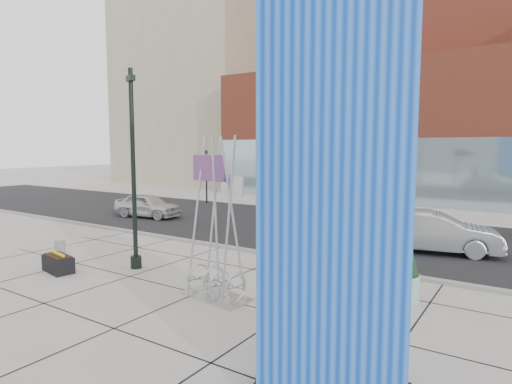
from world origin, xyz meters
The scene contains 18 objects.
ground centered at (0.00, 0.00, 0.00)m, with size 160.00×160.00×0.00m, color #9E9991.
street_asphalt centered at (0.00, 10.00, 0.01)m, with size 80.00×12.00×0.02m, color black.
curb_edge centered at (0.00, 4.00, 0.06)m, with size 80.00×0.30×0.12m, color gray.
tower_podium centered at (1.00, 27.00, 5.50)m, with size 34.00×10.00×11.00m, color #B04A33.
tower_glass_front centered at (1.00, 22.20, 2.50)m, with size 34.00×0.60×5.00m, color #8CA5B2.
building_beige_left centered at (-26.00, 34.00, 17.00)m, with size 18.00×20.00×34.00m, color gray.
blue_pylon centered at (6.55, -3.84, 4.22)m, with size 2.83×1.79×8.74m.
lamp_post centered at (-2.61, -0.18, 2.89)m, with size 0.48×0.39×7.06m.
public_art_sculpture centered at (1.73, -0.95, 1.23)m, with size 2.20×1.34×4.69m.
concrete_bollard centered at (-6.00, -0.99, 0.38)m, with size 0.39×0.39×0.76m, color gray.
overhead_street_sign centered at (2.48, 3.80, 3.33)m, with size 1.82×0.20×3.87m.
round_planter_east centered at (6.20, 1.80, 1.28)m, with size 1.08×1.08×2.71m.
round_planter_mid centered at (5.20, 3.07, 1.16)m, with size 0.98×0.98×2.44m.
round_planter_west centered at (3.80, 3.60, 1.19)m, with size 1.01×1.01×2.52m.
box_planter_north centered at (-4.51, -2.00, 0.33)m, with size 1.40×0.88×0.72m.
car_white_west centered at (-10.75, 7.82, 0.74)m, with size 1.74×4.32×1.47m, color silver.
car_silver_mid centered at (5.88, 8.16, 0.84)m, with size 1.78×5.10×1.68m, color #9EA0A5.
traffic_signal centered at (-12.00, 15.00, 2.30)m, with size 0.15×0.18×4.10m.
Camera 1 is at (9.29, -10.37, 4.36)m, focal length 30.00 mm.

